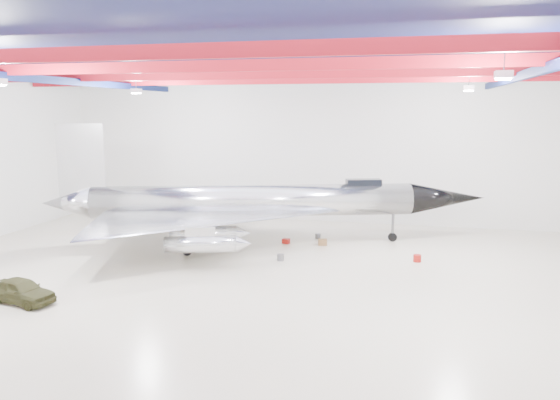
# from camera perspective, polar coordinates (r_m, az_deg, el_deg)

# --- Properties ---
(floor) EXTENTS (40.00, 40.00, 0.00)m
(floor) POSITION_cam_1_polar(r_m,az_deg,el_deg) (28.30, -1.60, -8.11)
(floor) COLOR beige
(floor) RESTS_ON ground
(wall_back) EXTENTS (40.00, 0.00, 40.00)m
(wall_back) POSITION_cam_1_polar(r_m,az_deg,el_deg) (41.76, 3.76, 5.26)
(wall_back) COLOR silver
(wall_back) RESTS_ON floor
(ceiling) EXTENTS (40.00, 40.00, 0.00)m
(ceiling) POSITION_cam_1_polar(r_m,az_deg,el_deg) (27.10, -1.71, 14.66)
(ceiling) COLOR #0A0F38
(ceiling) RESTS_ON wall_back
(ceiling_structure) EXTENTS (39.50, 29.50, 1.08)m
(ceiling_structure) POSITION_cam_1_polar(r_m,az_deg,el_deg) (27.04, -1.71, 13.23)
(ceiling_structure) COLOR maroon
(ceiling_structure) RESTS_ON ceiling
(jet_aircraft) EXTENTS (27.43, 20.26, 7.70)m
(jet_aircraft) POSITION_cam_1_polar(r_m,az_deg,el_deg) (34.67, -2.84, -0.55)
(jet_aircraft) COLOR silver
(jet_aircraft) RESTS_ON floor
(jeep) EXTENTS (3.52, 2.01, 1.13)m
(jeep) POSITION_cam_1_polar(r_m,az_deg,el_deg) (27.19, -25.41, -8.55)
(jeep) COLOR #38381C
(jeep) RESTS_ON floor
(crate_ply) EXTENTS (0.52, 0.43, 0.34)m
(crate_ply) POSITION_cam_1_polar(r_m,az_deg,el_deg) (35.00, -9.40, -4.51)
(crate_ply) COLOR olive
(crate_ply) RESTS_ON floor
(toolbox_red) EXTENTS (0.51, 0.45, 0.31)m
(toolbox_red) POSITION_cam_1_polar(r_m,az_deg,el_deg) (35.23, 0.63, -4.31)
(toolbox_red) COLOR #A51510
(toolbox_red) RESTS_ON floor
(engine_drum) EXTENTS (0.43, 0.43, 0.37)m
(engine_drum) POSITION_cam_1_polar(r_m,az_deg,el_deg) (31.33, 0.06, -6.02)
(engine_drum) COLOR #59595B
(engine_drum) RESTS_ON floor
(parts_bin) EXTENTS (0.63, 0.54, 0.38)m
(parts_bin) POSITION_cam_1_polar(r_m,az_deg,el_deg) (34.89, 4.48, -4.42)
(parts_bin) COLOR olive
(parts_bin) RESTS_ON floor
(crate_small) EXTENTS (0.47, 0.42, 0.28)m
(crate_small) POSITION_cam_1_polar(r_m,az_deg,el_deg) (34.33, -6.41, -4.77)
(crate_small) COLOR #59595B
(crate_small) RESTS_ON floor
(tool_chest) EXTENTS (0.46, 0.46, 0.40)m
(tool_chest) POSITION_cam_1_polar(r_m,az_deg,el_deg) (32.05, 14.15, -5.92)
(tool_chest) COLOR #A51510
(tool_chest) RESTS_ON floor
(spares_box) EXTENTS (0.45, 0.45, 0.32)m
(spares_box) POSITION_cam_1_polar(r_m,az_deg,el_deg) (36.67, 3.98, -3.78)
(spares_box) COLOR #59595B
(spares_box) RESTS_ON floor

